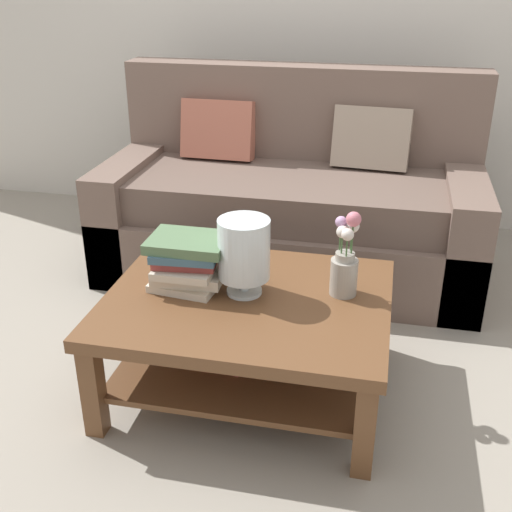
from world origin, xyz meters
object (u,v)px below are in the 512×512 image
Objects in this scene: book_stack_main at (187,262)px; glass_hurricane_vase at (244,251)px; couch at (292,205)px; flower_pitcher at (345,262)px; coffee_table at (247,322)px.

book_stack_main is 0.24m from glass_hurricane_vase.
flower_pitcher is (0.37, -1.05, 0.19)m from couch.
flower_pitcher is (0.35, 0.10, 0.24)m from coffee_table.
flower_pitcher reaches higher than coffee_table.
book_stack_main is at bearing 179.02° from glass_hurricane_vase.
coffee_table is at bearing -58.81° from glass_hurricane_vase.
glass_hurricane_vase is at bearing -168.50° from flower_pitcher.
glass_hurricane_vase is (0.23, -0.00, 0.07)m from book_stack_main.
couch is 6.61× the size of book_stack_main.
glass_hurricane_vase is at bearing -89.94° from couch.
book_stack_main is 0.89× the size of flower_pitcher.
flower_pitcher is at bearing 16.01° from coffee_table.
glass_hurricane_vase is at bearing 121.19° from coffee_table.
flower_pitcher is (0.60, 0.07, 0.03)m from book_stack_main.
couch is 5.88× the size of flower_pitcher.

